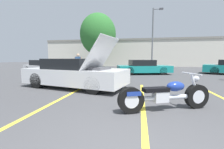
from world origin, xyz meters
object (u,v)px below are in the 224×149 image
object	(u,v)px
spectator_by_show_car	(78,63)
light_pole	(153,36)
show_car_hood_open	(75,73)
parked_car_mid_row	(143,67)
tree_background	(98,34)
parked_car_left_row	(45,67)
motorcycle	(165,95)

from	to	relation	value
spectator_by_show_car	light_pole	bearing A→B (deg)	59.01
light_pole	show_car_hood_open	distance (m)	13.88
show_car_hood_open	spectator_by_show_car	distance (m)	3.50
parked_car_mid_row	spectator_by_show_car	size ratio (longest dim) A/B	2.82
light_pole	tree_background	size ratio (longest dim) A/B	0.99
light_pole	parked_car_left_row	distance (m)	12.66
tree_background	motorcycle	world-z (taller)	tree_background
spectator_by_show_car	parked_car_left_row	bearing A→B (deg)	149.52
motorcycle	light_pole	bearing A→B (deg)	64.11
parked_car_left_row	spectator_by_show_car	bearing A→B (deg)	-6.12
motorcycle	parked_car_left_row	size ratio (longest dim) A/B	0.53
tree_background	parked_car_left_row	distance (m)	9.33
show_car_hood_open	spectator_by_show_car	world-z (taller)	show_car_hood_open
parked_car_left_row	spectator_by_show_car	distance (m)	5.07
motorcycle	spectator_by_show_car	distance (m)	7.49
show_car_hood_open	parked_car_mid_row	world-z (taller)	show_car_hood_open
tree_background	show_car_hood_open	distance (m)	14.58
light_pole	tree_background	bearing A→B (deg)	171.70
motorcycle	parked_car_left_row	world-z (taller)	parked_car_left_row
light_pole	motorcycle	world-z (taller)	light_pole
motorcycle	show_car_hood_open	size ratio (longest dim) A/B	0.48
light_pole	show_car_hood_open	xyz separation A→B (m)	(-4.44, -12.71, -3.36)
parked_car_left_row	parked_car_mid_row	size ratio (longest dim) A/B	0.97
motorcycle	spectator_by_show_car	size ratio (longest dim) A/B	1.44
parked_car_left_row	parked_car_mid_row	bearing A→B (deg)	27.86
spectator_by_show_car	show_car_hood_open	bearing A→B (deg)	-69.03
tree_background	spectator_by_show_car	bearing A→B (deg)	-81.64
tree_background	motorcycle	distance (m)	17.92
parked_car_mid_row	spectator_by_show_car	bearing A→B (deg)	-160.51
show_car_hood_open	parked_car_mid_row	size ratio (longest dim) A/B	1.08
spectator_by_show_car	tree_background	bearing A→B (deg)	98.36
show_car_hood_open	parked_car_left_row	distance (m)	8.07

